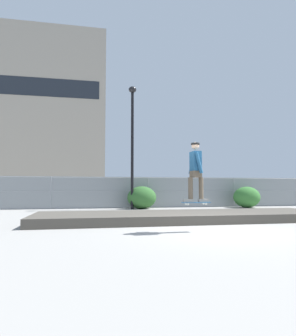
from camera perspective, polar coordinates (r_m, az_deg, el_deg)
ground_plane at (r=8.76m, az=12.33°, el=-11.60°), size 120.00×120.00×0.00m
gravel_berm at (r=11.08m, az=7.13°, el=-9.22°), size 10.71×2.93×0.30m
skateboard at (r=8.32m, az=9.20°, el=-6.60°), size 0.81×0.23×0.07m
skater at (r=8.32m, az=9.13°, el=-0.06°), size 0.72×0.59×1.66m
chain_fence at (r=17.95m, az=-0.01°, el=-4.68°), size 22.52×0.06×1.85m
street_lamp at (r=16.94m, az=-3.03°, el=6.84°), size 0.44×0.44×6.99m
parked_car_near at (r=20.83m, az=-10.76°, el=-4.75°), size 4.52×2.19×1.66m
parked_car_mid at (r=22.36m, az=6.45°, el=-4.73°), size 4.45×2.04×1.66m
library_building at (r=49.46m, az=-21.67°, el=8.82°), size 22.18×13.47×23.59m
shrub_left at (r=17.07m, az=-1.20°, el=-5.69°), size 1.67×1.36×1.29m
shrub_center at (r=19.01m, az=18.44°, el=-5.33°), size 1.64×1.34×1.27m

